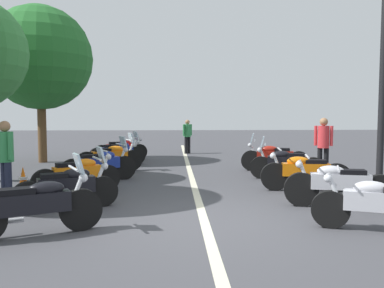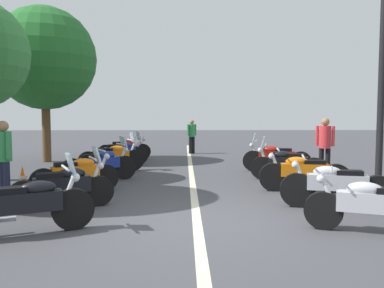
% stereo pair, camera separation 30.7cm
% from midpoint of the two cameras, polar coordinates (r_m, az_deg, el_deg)
% --- Properties ---
extents(ground_plane, '(80.00, 80.00, 0.00)m').
position_cam_midpoint_polar(ground_plane, '(6.90, 2.02, -11.02)').
color(ground_plane, '#424247').
extents(lane_centre_stripe, '(23.49, 0.16, 0.01)m').
position_cam_midpoint_polar(lane_centre_stripe, '(11.85, 0.69, -4.56)').
color(lane_centre_stripe, beige).
rests_on(lane_centre_stripe, ground_plane).
extents(motorcycle_left_row_0, '(1.03, 1.89, 1.22)m').
position_cam_midpoint_polar(motorcycle_left_row_0, '(6.46, -21.24, -8.06)').
color(motorcycle_left_row_0, black).
rests_on(motorcycle_left_row_0, ground_plane).
extents(motorcycle_left_row_1, '(1.00, 1.86, 1.19)m').
position_cam_midpoint_polar(motorcycle_left_row_1, '(7.98, -16.87, -5.75)').
color(motorcycle_left_row_1, black).
rests_on(motorcycle_left_row_1, ground_plane).
extents(motorcycle_left_row_2, '(1.15, 1.83, 0.99)m').
position_cam_midpoint_polar(motorcycle_left_row_2, '(9.49, -15.40, -4.17)').
color(motorcycle_left_row_2, black).
rests_on(motorcycle_left_row_2, ground_plane).
extents(motorcycle_left_row_3, '(1.16, 1.89, 1.22)m').
position_cam_midpoint_polar(motorcycle_left_row_3, '(11.07, -12.25, -2.81)').
color(motorcycle_left_row_3, black).
rests_on(motorcycle_left_row_3, ground_plane).
extents(motorcycle_left_row_4, '(1.05, 1.99, 1.23)m').
position_cam_midpoint_polar(motorcycle_left_row_4, '(12.85, -10.70, -1.81)').
color(motorcycle_left_row_4, black).
rests_on(motorcycle_left_row_4, ground_plane).
extents(motorcycle_left_row_5, '(1.05, 1.96, 1.22)m').
position_cam_midpoint_polar(motorcycle_left_row_5, '(14.44, -9.59, -1.15)').
color(motorcycle_left_row_5, black).
rests_on(motorcycle_left_row_5, ground_plane).
extents(motorcycle_left_row_6, '(0.92, 2.07, 0.99)m').
position_cam_midpoint_polar(motorcycle_left_row_6, '(16.12, -9.08, -0.66)').
color(motorcycle_left_row_6, black).
rests_on(motorcycle_left_row_6, ground_plane).
extents(motorcycle_right_row_0, '(1.01, 2.04, 0.98)m').
position_cam_midpoint_polar(motorcycle_right_row_0, '(6.76, 26.05, -7.88)').
color(motorcycle_right_row_0, black).
rests_on(motorcycle_right_row_0, ground_plane).
extents(motorcycle_right_row_1, '(0.83, 2.11, 1.02)m').
position_cam_midpoint_polar(motorcycle_right_row_1, '(8.20, 20.98, -5.50)').
color(motorcycle_right_row_1, black).
rests_on(motorcycle_right_row_1, ground_plane).
extents(motorcycle_right_row_2, '(0.73, 2.11, 1.02)m').
position_cam_midpoint_polar(motorcycle_right_row_2, '(9.74, 16.64, -3.89)').
color(motorcycle_right_row_2, black).
rests_on(motorcycle_right_row_2, ground_plane).
extents(motorcycle_right_row_3, '(0.82, 2.05, 1.21)m').
position_cam_midpoint_polar(motorcycle_right_row_3, '(11.41, 14.19, -2.68)').
color(motorcycle_right_row_3, black).
rests_on(motorcycle_right_row_3, ground_plane).
extents(motorcycle_right_row_4, '(0.85, 2.13, 1.22)m').
position_cam_midpoint_polar(motorcycle_right_row_4, '(12.95, 12.62, -1.81)').
color(motorcycle_right_row_4, black).
rests_on(motorcycle_right_row_4, ground_plane).
extents(street_lamp_twin_globe, '(0.32, 1.22, 5.37)m').
position_cam_midpoint_polar(street_lamp_twin_globe, '(9.40, 26.70, 14.87)').
color(street_lamp_twin_globe, black).
rests_on(street_lamp_twin_globe, ground_plane).
extents(traffic_cone_0, '(0.36, 0.36, 0.61)m').
position_cam_midpoint_polar(traffic_cone_0, '(10.15, -22.35, -4.72)').
color(traffic_cone_0, orange).
rests_on(traffic_cone_0, ground_plane).
extents(bystander_0, '(0.39, 0.41, 1.69)m').
position_cam_midpoint_polar(bystander_0, '(9.16, -24.54, -1.31)').
color(bystander_0, '#1E2338').
rests_on(bystander_0, ground_plane).
extents(bystander_1, '(0.36, 0.44, 1.58)m').
position_cam_midpoint_polar(bystander_1, '(18.49, 0.44, 1.46)').
color(bystander_1, black).
rests_on(bystander_1, ground_plane).
extents(bystander_2, '(0.32, 0.48, 1.73)m').
position_cam_midpoint_polar(bystander_2, '(12.04, 19.26, 0.19)').
color(bystander_2, black).
rests_on(bystander_2, ground_plane).
extents(roadside_tree_0, '(3.88, 3.88, 5.89)m').
position_cam_midpoint_polar(roadside_tree_0, '(16.29, -19.93, 11.46)').
color(roadside_tree_0, brown).
rests_on(roadside_tree_0, ground_plane).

